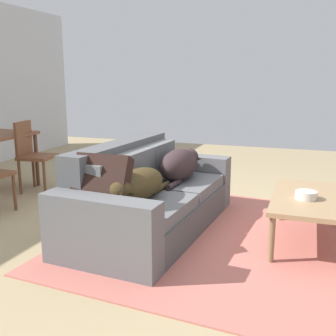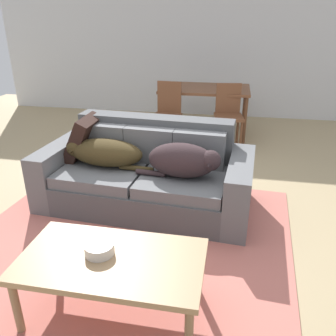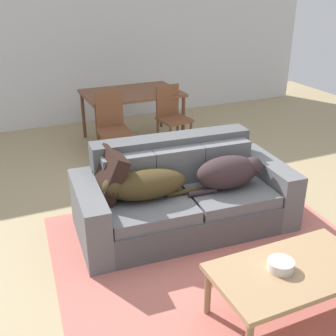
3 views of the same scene
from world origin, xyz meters
The scene contains 12 objects.
ground_plane centered at (0.00, 0.00, 0.00)m, with size 10.00×10.00×0.00m, color tan.
back_partition centered at (0.00, 4.00, 1.35)m, with size 8.00×0.12×2.70m, color silver.
area_rug centered at (-0.19, -0.49, 0.01)m, with size 2.73×2.65×0.01m, color #C06A5E.
couch centered at (-0.18, 0.29, 0.31)m, with size 2.13×1.11×0.84m.
dog_on_left_cushion centered at (-0.61, 0.22, 0.55)m, with size 0.92×0.40×0.27m.
dog_on_right_cushion centered at (0.22, 0.09, 0.58)m, with size 0.79×0.36×0.32m.
throw_pillow_by_left_arm centered at (-0.89, 0.39, 0.62)m, with size 0.13×0.46×0.46m, color black.
coffee_table centered at (-0.04, -1.19, 0.39)m, with size 1.13×0.62×0.43m.
bowl_on_coffee_table centered at (-0.13, -1.16, 0.47)m, with size 0.18×0.18×0.07m, color silver.
dining_table centered at (0.17, 2.75, 0.69)m, with size 1.39×0.94×0.75m.
dining_chair_near_left centered at (-0.32, 2.14, 0.50)m, with size 0.42×0.42×0.92m.
dining_chair_near_right centered at (0.56, 2.19, 0.51)m, with size 0.45×0.45×0.91m.
Camera 2 is at (0.62, -2.81, 1.78)m, focal length 37.03 mm.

